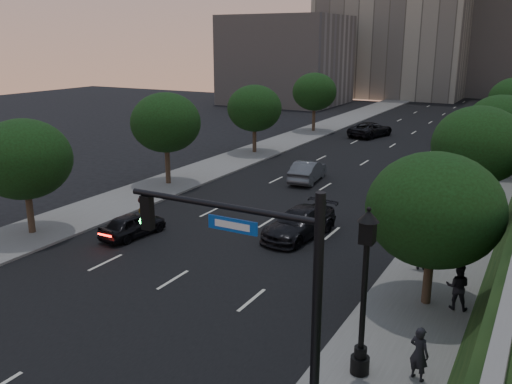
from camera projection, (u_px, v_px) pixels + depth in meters
The scene contains 23 objects.
ground at pixel (89, 332), 19.73m from camera, with size 160.00×160.00×0.00m, color black.
road_surface at pixel (357, 168), 45.01m from camera, with size 16.00×140.00×0.02m, color black.
sidewalk_right at pixel (489, 182), 40.23m from camera, with size 4.50×140.00×0.15m, color slate.
sidewalk_left at pixel (250, 155), 49.76m from camera, with size 4.50×140.00×0.15m, color slate.
office_block_left at pixel (398, 7), 99.43m from camera, with size 26.00×20.00×32.00m, color gray.
office_block_filler at pixel (286, 60), 88.91m from camera, with size 18.00×16.00×14.00m, color #9E9791.
tree_right_a at pixel (434, 210), 20.59m from camera, with size 5.20×5.20×6.24m.
tree_right_b at pixel (478, 145), 30.57m from camera, with size 5.20×5.20×6.74m.
tree_right_c at pixel (501, 124), 41.66m from camera, with size 5.20×5.20×6.24m.
tree_left_a at pixel (24, 159), 28.43m from camera, with size 5.00×5.00×6.34m.
tree_left_b at pixel (166, 123), 38.44m from camera, with size 5.00×5.00×6.71m.
tree_left_c at pixel (254, 108), 49.50m from camera, with size 5.00×5.00×6.34m.
tree_left_d at pixel (314, 92), 61.20m from camera, with size 5.00×5.00×6.71m.
traffic_signal_mast at pixel (275, 316), 13.39m from camera, with size 5.68×0.56×7.00m.
street_lamp at pixel (364, 301), 16.40m from camera, with size 0.64×0.64×5.62m.
sedan_near_left at pixel (133, 225), 29.11m from camera, with size 1.56×3.89×1.33m, color black.
sedan_mid_left at pixel (308, 171), 40.45m from camera, with size 1.68×4.83×1.59m, color #505357.
sedan_far_left at pixel (371, 129), 59.14m from camera, with size 2.68×5.82×1.62m, color black.
sedan_near_right at pixel (299, 223), 29.07m from camera, with size 2.16×5.31×1.54m, color black.
sedan_far_right at pixel (449, 165), 43.00m from camera, with size 1.61×4.00×1.36m, color slate.
pedestrian_a at pixel (419, 353), 16.52m from camera, with size 0.64×0.42×1.76m, color black.
pedestrian_b at pixel (458, 287), 20.89m from camera, with size 0.90×0.70×1.84m, color black.
pedestrian_c at pixel (423, 251), 24.50m from camera, with size 1.04×0.43×1.77m, color black.
Camera 1 is at (13.84, -12.47, 10.26)m, focal length 38.00 mm.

